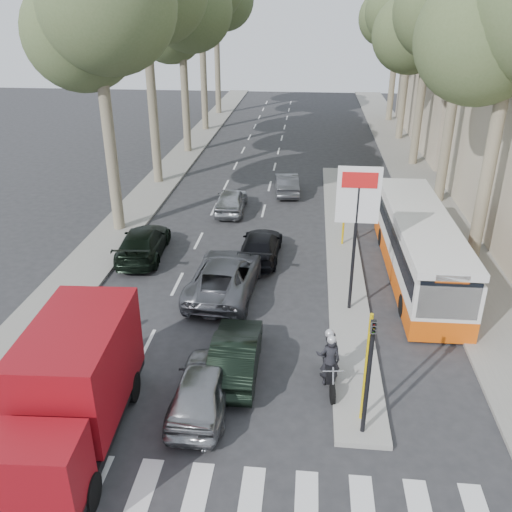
{
  "coord_description": "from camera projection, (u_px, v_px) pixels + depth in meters",
  "views": [
    {
      "loc": [
        1.52,
        -12.87,
        10.57
      ],
      "look_at": [
        -0.38,
        6.14,
        1.6
      ],
      "focal_mm": 38.0,
      "sensor_mm": 36.0,
      "label": 1
    }
  ],
  "objects": [
    {
      "name": "sidewalk_right",
      "position": [
        410.0,
        168.0,
        37.94
      ],
      "size": [
        3.2,
        70.0,
        0.12
      ],
      "primitive_type": "cube",
      "color": "gray",
      "rests_on": "ground"
    },
    {
      "name": "pedestrian_far",
      "position": [
        425.0,
        224.0,
        25.99
      ],
      "size": [
        1.14,
        0.78,
        1.61
      ],
      "primitive_type": "imported",
      "rotation": [
        0.0,
        0.0,
        3.48
      ],
      "color": "brown",
      "rests_on": "sidewalk_right"
    },
    {
      "name": "tree_l_e",
      "position": [
        217.0,
        0.0,
        52.11
      ],
      "size": [
        7.4,
        7.2,
        14.49
      ],
      "color": "#6B604C",
      "rests_on": "ground"
    },
    {
      "name": "traffic_island",
      "position": [
        342.0,
        245.0,
        25.8
      ],
      "size": [
        1.5,
        26.0,
        0.16
      ],
      "primitive_type": "cube",
      "color": "gray",
      "rests_on": "ground"
    },
    {
      "name": "traffic_light_island",
      "position": [
        370.0,
        359.0,
        13.52
      ],
      "size": [
        0.16,
        0.41,
        3.6
      ],
      "color": "black",
      "rests_on": "ground"
    },
    {
      "name": "queue_car_a",
      "position": [
        225.0,
        276.0,
        21.46
      ],
      "size": [
        2.82,
        5.49,
        1.48
      ],
      "primitive_type": "imported",
      "rotation": [
        0.0,
        0.0,
        3.07
      ],
      "color": "#55575D",
      "rests_on": "ground"
    },
    {
      "name": "tree_l_c",
      "position": [
        183.0,
        11.0,
        37.98
      ],
      "size": [
        7.4,
        7.2,
        13.71
      ],
      "color": "#6B604C",
      "rests_on": "ground"
    },
    {
      "name": "queue_car_b",
      "position": [
        260.0,
        246.0,
        24.4
      ],
      "size": [
        1.85,
        4.3,
        1.23
      ],
      "primitive_type": "imported",
      "rotation": [
        0.0,
        0.0,
        3.11
      ],
      "color": "black",
      "rests_on": "ground"
    },
    {
      "name": "queue_car_d",
      "position": [
        287.0,
        183.0,
        32.77
      ],
      "size": [
        1.69,
        3.89,
        1.24
      ],
      "primitive_type": "imported",
      "rotation": [
        0.0,
        0.0,
        3.24
      ],
      "color": "#46474D",
      "rests_on": "ground"
    },
    {
      "name": "ground",
      "position": [
        248.0,
        391.0,
        16.22
      ],
      "size": [
        120.0,
        120.0,
        0.0
      ],
      "primitive_type": "plane",
      "color": "#28282B",
      "rests_on": "ground"
    },
    {
      "name": "silver_hatchback",
      "position": [
        203.0,
        387.0,
        15.37
      ],
      "size": [
        1.63,
        3.96,
        1.35
      ],
      "primitive_type": "imported",
      "rotation": [
        0.0,
        0.0,
        3.13
      ],
      "color": "gray",
      "rests_on": "ground"
    },
    {
      "name": "dark_hatchback",
      "position": [
        236.0,
        354.0,
        16.84
      ],
      "size": [
        1.47,
        4.05,
        1.33
      ],
      "primitive_type": "imported",
      "rotation": [
        0.0,
        0.0,
        3.16
      ],
      "color": "black",
      "rests_on": "ground"
    },
    {
      "name": "queue_car_c",
      "position": [
        231.0,
        200.0,
        29.86
      ],
      "size": [
        1.64,
        3.94,
        1.33
      ],
      "primitive_type": "imported",
      "rotation": [
        0.0,
        0.0,
        3.16
      ],
      "color": "#9EA1A5",
      "rests_on": "ground"
    },
    {
      "name": "median_left",
      "position": [
        187.0,
        151.0,
        42.14
      ],
      "size": [
        2.4,
        64.0,
        0.12
      ],
      "primitive_type": "cube",
      "color": "gray",
      "rests_on": "ground"
    },
    {
      "name": "building_far",
      "position": [
        495.0,
        39.0,
        42.04
      ],
      "size": [
        11.0,
        20.0,
        16.0
      ],
      "primitive_type": "cube",
      "color": "#B7A88E",
      "rests_on": "ground"
    },
    {
      "name": "red_truck",
      "position": [
        73.0,
        387.0,
        13.83
      ],
      "size": [
        2.53,
        6.01,
        3.15
      ],
      "rotation": [
        0.0,
        0.0,
        0.05
      ],
      "color": "black",
      "rests_on": "ground"
    },
    {
      "name": "queue_car_e",
      "position": [
        143.0,
        243.0,
        24.57
      ],
      "size": [
        2.22,
        4.79,
        1.35
      ],
      "primitive_type": "imported",
      "rotation": [
        0.0,
        0.0,
        3.21
      ],
      "color": "black",
      "rests_on": "ground"
    },
    {
      "name": "motorcycle",
      "position": [
        329.0,
        359.0,
        16.31
      ],
      "size": [
        0.83,
        2.13,
        1.81
      ],
      "rotation": [
        0.0,
        0.0,
        0.11
      ],
      "color": "black",
      "rests_on": "ground"
    },
    {
      "name": "billboard",
      "position": [
        356.0,
        220.0,
        18.86
      ],
      "size": [
        1.5,
        12.1,
        5.6
      ],
      "color": "yellow",
      "rests_on": "ground"
    },
    {
      "name": "tree_r_c",
      "position": [
        432.0,
        17.0,
        34.8
      ],
      "size": [
        7.4,
        7.2,
        13.32
      ],
      "color": "#6B604C",
      "rests_on": "ground"
    },
    {
      "name": "city_bus",
      "position": [
        419.0,
        245.0,
        22.46
      ],
      "size": [
        2.42,
        10.44,
        2.74
      ],
      "rotation": [
        0.0,
        0.0,
        0.01
      ],
      "color": "#DE510C",
      "rests_on": "ground"
    },
    {
      "name": "tree_l_a",
      "position": [
        98.0,
        7.0,
        23.43
      ],
      "size": [
        7.4,
        7.2,
        14.1
      ],
      "color": "#6B604C",
      "rests_on": "ground"
    },
    {
      "name": "pedestrian_near",
      "position": [
        446.0,
        262.0,
        21.87
      ],
      "size": [
        1.03,
        1.23,
        1.88
      ],
      "primitive_type": "imported",
      "rotation": [
        0.0,
        0.0,
        2.1
      ],
      "color": "#413651",
      "rests_on": "sidewalk_right"
    },
    {
      "name": "tree_r_e",
      "position": [
        401.0,
        4.0,
        48.9
      ],
      "size": [
        7.4,
        7.2,
        14.1
      ],
      "color": "#6B604C",
      "rests_on": "ground"
    }
  ]
}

